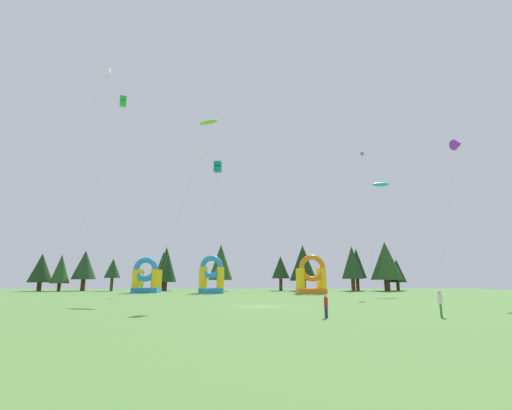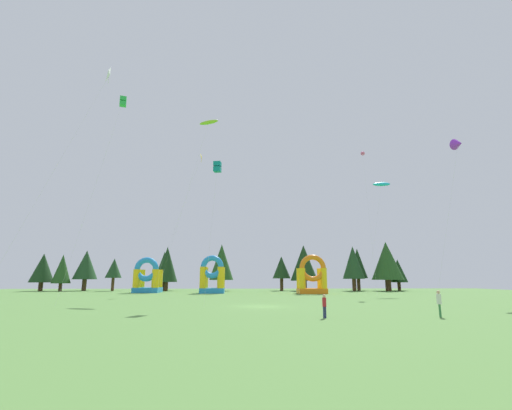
{
  "view_description": "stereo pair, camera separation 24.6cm",
  "coord_description": "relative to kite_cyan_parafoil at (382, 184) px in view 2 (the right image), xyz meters",
  "views": [
    {
      "loc": [
        -2.24,
        -35.59,
        2.63
      ],
      "look_at": [
        0.0,
        10.32,
        11.89
      ],
      "focal_mm": 25.53,
      "sensor_mm": 36.0,
      "label": 1
    },
    {
      "loc": [
        -2.0,
        -35.6,
        2.63
      ],
      "look_at": [
        0.0,
        10.32,
        11.89
      ],
      "focal_mm": 25.53,
      "sensor_mm": 36.0,
      "label": 2
    }
  ],
  "objects": [
    {
      "name": "ground_plane",
      "position": [
        -23.59,
        -27.31,
        -19.37
      ],
      "size": [
        120.0,
        120.0,
        0.0
      ],
      "primitive_type": "plane",
      "color": "#5B8C42"
    },
    {
      "name": "kite_cyan_parafoil",
      "position": [
        0.0,
        0.0,
        0.0
      ],
      "size": [
        5.93,
        2.07,
        19.99
      ],
      "color": "#19B7CC",
      "rests_on": "ground_plane"
    },
    {
      "name": "kite_yellow_diamond",
      "position": [
        -33.35,
        5.42,
        6.27
      ],
      "size": [
        6.98,
        7.61,
        26.47
      ],
      "color": "yellow",
      "rests_on": "ground_plane"
    },
    {
      "name": "kite_green_box",
      "position": [
        -39.02,
        -24.23,
        2.83
      ],
      "size": [
        4.94,
        1.84,
        22.8
      ],
      "color": "green",
      "rests_on": "ground_plane"
    },
    {
      "name": "kite_pink_parafoil",
      "position": [
        -4.13,
        -2.81,
        4.75
      ],
      "size": [
        2.72,
        9.32,
        24.57
      ],
      "color": "#EA599E",
      "rests_on": "ground_plane"
    },
    {
      "name": "kite_teal_box",
      "position": [
        -28.13,
        -24.98,
        -4.93
      ],
      "size": [
        1.14,
        4.38,
        15.03
      ],
      "color": "#0C7F7A",
      "rests_on": "ground_plane"
    },
    {
      "name": "kite_white_diamond",
      "position": [
        -40.3,
        -25.37,
        5.28
      ],
      "size": [
        4.93,
        10.69,
        25.47
      ],
      "color": "white",
      "rests_on": "ground_plane"
    },
    {
      "name": "kite_lime_parafoil",
      "position": [
        -30.73,
        -8.79,
        7.46
      ],
      "size": [
        9.08,
        3.51,
        27.46
      ],
      "color": "#8CD826",
      "rests_on": "ground_plane"
    },
    {
      "name": "kite_purple_delta",
      "position": [
        1.7,
        -20.79,
        -0.18
      ],
      "size": [
        5.96,
        1.76,
        20.03
      ],
      "color": "purple",
      "rests_on": "ground_plane"
    },
    {
      "name": "person_near_camera",
      "position": [
        -11.83,
        -37.61,
        -18.3
      ],
      "size": [
        0.43,
        0.43,
        1.8
      ],
      "rotation": [
        0.0,
        0.0,
        0.97
      ],
      "color": "#33723F",
      "rests_on": "ground_plane"
    },
    {
      "name": "person_midfield",
      "position": [
        -19.87,
        -37.81,
        -18.45
      ],
      "size": [
        0.36,
        0.36,
        1.55
      ],
      "rotation": [
        0.0,
        0.0,
        3.65
      ],
      "color": "navy",
      "rests_on": "ground_plane"
    },
    {
      "name": "inflatable_red_slide",
      "position": [
        -30.51,
        3.8,
        -16.8
      ],
      "size": [
        4.28,
        4.41,
        6.63
      ],
      "color": "#268CD8",
      "rests_on": "ground_plane"
    },
    {
      "name": "inflatable_blue_arch",
      "position": [
        -42.76,
        6.83,
        -16.94
      ],
      "size": [
        4.68,
        4.6,
        6.44
      ],
      "color": "#268CD8",
      "rests_on": "ground_plane"
    },
    {
      "name": "inflatable_orange_dome",
      "position": [
        -13.08,
        0.88,
        -16.84
      ],
      "size": [
        4.8,
        3.9,
        6.63
      ],
      "color": "orange",
      "rests_on": "ground_plane"
    },
    {
      "name": "tree_row_0",
      "position": [
        -66.92,
        16.2,
        -14.65
      ],
      "size": [
        4.81,
        4.81,
        7.75
      ],
      "color": "#4C331E",
      "rests_on": "ground_plane"
    },
    {
      "name": "tree_row_1",
      "position": [
        -62.66,
        15.67,
        -14.86
      ],
      "size": [
        3.74,
        3.74,
        7.51
      ],
      "color": "#4C331E",
      "rests_on": "ground_plane"
    },
    {
      "name": "tree_row_2",
      "position": [
        -58.81,
        18.01,
        -13.96
      ],
      "size": [
        5.01,
        5.01,
        8.53
      ],
      "color": "#4C331E",
      "rests_on": "ground_plane"
    },
    {
      "name": "tree_row_3",
      "position": [
        -52.08,
        15.83,
        -14.75
      ],
      "size": [
        3.33,
        3.33,
        6.69
      ],
      "color": "#4C331E",
      "rests_on": "ground_plane"
    },
    {
      "name": "tree_row_4",
      "position": [
        -42.0,
        17.49,
        -14.01
      ],
      "size": [
        3.7,
        3.7,
        8.28
      ],
      "color": "#4C331E",
      "rests_on": "ground_plane"
    },
    {
      "name": "tree_row_5",
      "position": [
        -41.27,
        16.88,
        -13.83
      ],
      "size": [
        4.64,
        4.64,
        9.32
      ],
      "color": "#4C331E",
      "rests_on": "ground_plane"
    },
    {
      "name": "tree_row_6",
      "position": [
        -29.5,
        15.16,
        -13.42
      ],
      "size": [
        5.05,
        5.05,
        9.73
      ],
      "color": "#4C331E",
      "rests_on": "ground_plane"
    },
    {
      "name": "tree_row_7",
      "position": [
        -16.6,
        16.7,
        -14.49
      ],
      "size": [
        3.88,
        3.88,
        7.32
      ],
      "color": "#4C331E",
      "rests_on": "ground_plane"
    },
    {
      "name": "tree_row_8",
      "position": [
        -11.94,
        15.28,
        -13.54
      ],
      "size": [
        5.79,
        5.79,
        9.64
      ],
      "color": "#4C331E",
      "rests_on": "ground_plane"
    },
    {
      "name": "tree_row_9",
      "position": [
        -1.77,
        13.56,
        -13.53
      ],
      "size": [
        4.55,
        4.55,
        9.29
      ],
      "color": "#4C331E",
      "rests_on": "ground_plane"
    },
    {
      "name": "tree_row_10",
      "position": [
        0.19,
        16.66,
        -13.6
      ],
      "size": [
        4.02,
        4.02,
        9.05
      ],
      "color": "#4C331E",
      "rests_on": "ground_plane"
    },
    {
      "name": "tree_row_11",
      "position": [
        5.4,
        13.45,
        -13.14
      ],
      "size": [
        6.51,
        6.51,
        10.25
      ],
      "color": "#4C331E",
      "rests_on": "ground_plane"
    },
    {
      "name": "tree_row_12",
      "position": [
        9.08,
        16.64,
        -15.17
      ],
      "size": [
        3.86,
        3.86,
        6.72
      ],
      "color": "#4C331E",
      "rests_on": "ground_plane"
    }
  ]
}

